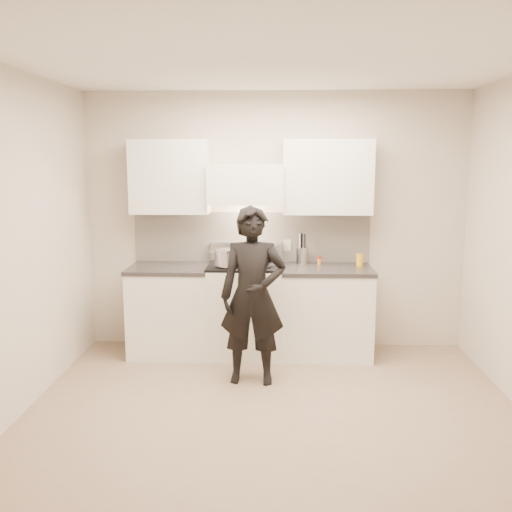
# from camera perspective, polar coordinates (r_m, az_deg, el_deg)

# --- Properties ---
(ground_plane) EXTENTS (4.00, 4.00, 0.00)m
(ground_plane) POSITION_cam_1_polar(r_m,az_deg,el_deg) (4.73, 1.70, -15.47)
(ground_plane) COLOR #8A745B
(room_shell) EXTENTS (4.04, 3.54, 2.70)m
(room_shell) POSITION_cam_1_polar(r_m,az_deg,el_deg) (4.67, 1.13, 4.64)
(room_shell) COLOR #C1B29F
(room_shell) RESTS_ON ground
(stove) EXTENTS (0.76, 0.65, 0.96)m
(stove) POSITION_cam_1_polar(r_m,az_deg,el_deg) (5.91, -1.06, -5.33)
(stove) COLOR white
(stove) RESTS_ON ground
(counter_right) EXTENTS (0.92, 0.67, 0.92)m
(counter_right) POSITION_cam_1_polar(r_m,az_deg,el_deg) (5.93, 7.01, -5.50)
(counter_right) COLOR silver
(counter_right) RESTS_ON ground
(counter_left) EXTENTS (0.82, 0.67, 0.92)m
(counter_left) POSITION_cam_1_polar(r_m,az_deg,el_deg) (6.01, -8.54, -5.32)
(counter_left) COLOR silver
(counter_left) RESTS_ON ground
(wok) EXTENTS (0.41, 0.50, 0.33)m
(wok) POSITION_cam_1_polar(r_m,az_deg,el_deg) (5.92, 0.37, 0.57)
(wok) COLOR silver
(wok) RESTS_ON stove
(stock_pot) EXTENTS (0.35, 0.26, 0.16)m
(stock_pot) POSITION_cam_1_polar(r_m,az_deg,el_deg) (5.66, -2.92, -0.15)
(stock_pot) COLOR silver
(stock_pot) RESTS_ON stove
(utensil_crock) EXTENTS (0.12, 0.12, 0.32)m
(utensil_crock) POSITION_cam_1_polar(r_m,az_deg,el_deg) (5.99, 4.62, 0.16)
(utensil_crock) COLOR #A7A7AC
(utensil_crock) RESTS_ON counter_right
(spice_jar) EXTENTS (0.04, 0.04, 0.09)m
(spice_jar) POSITION_cam_1_polar(r_m,az_deg,el_deg) (5.96, 6.33, -0.45)
(spice_jar) COLOR orange
(spice_jar) RESTS_ON counter_right
(oil_glass) EXTENTS (0.07, 0.07, 0.12)m
(oil_glass) POSITION_cam_1_polar(r_m,az_deg,el_deg) (5.94, 10.34, -0.40)
(oil_glass) COLOR gold
(oil_glass) RESTS_ON counter_right
(person) EXTENTS (0.60, 0.40, 1.60)m
(person) POSITION_cam_1_polar(r_m,az_deg,el_deg) (5.10, -0.33, -4.00)
(person) COLOR black
(person) RESTS_ON ground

